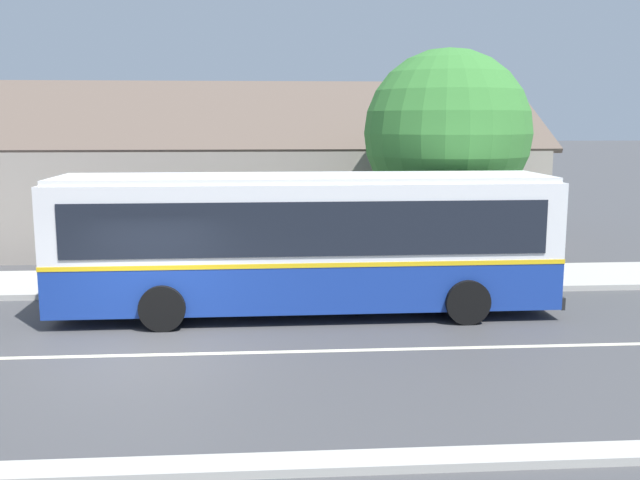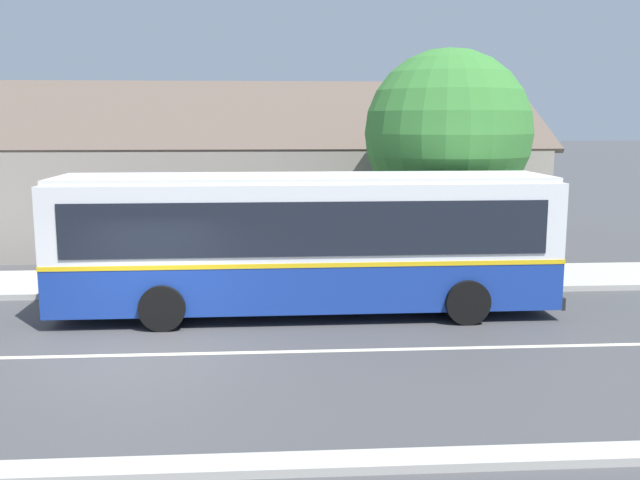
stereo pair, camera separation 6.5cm
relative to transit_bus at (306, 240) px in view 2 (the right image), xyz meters
The scene contains 9 objects.
ground_plane 4.69m from the transit_bus, 138.28° to the right, with size 300.00×300.00×0.00m, color #424244.
sidewalk_far 4.79m from the transit_bus, 136.42° to the left, with size 60.00×3.00×0.15m, color #ADAAA3.
curb_near 8.48m from the transit_bus, 113.05° to the right, with size 60.00×0.50×0.12m, color #ADAAA3.
lane_divider_stripe 4.69m from the transit_bus, 138.28° to the right, with size 60.00×0.16×0.01m, color beige.
community_building 12.36m from the transit_bus, 114.38° to the left, with size 27.44×10.21×6.97m.
transit_bus is the anchor object (origin of this frame).
bench_by_building 6.51m from the transit_bus, 155.23° to the left, with size 1.78×0.51×0.94m.
street_tree_primary 6.18m from the transit_bus, 41.96° to the left, with size 4.75×4.75×6.49m.
bus_stop_sign 6.97m from the transit_bus, 17.46° to the left, with size 0.36×0.07×2.40m.
Camera 2 is at (2.50, -13.37, 4.44)m, focal length 40.00 mm.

